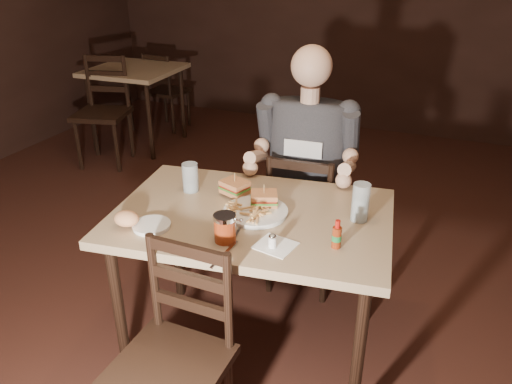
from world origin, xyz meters
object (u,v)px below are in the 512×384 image
at_px(bg_table, 135,77).
at_px(hot_sauce, 337,234).
at_px(chair_near, 169,367).
at_px(glass_right, 360,202).
at_px(dinner_plate, 256,213).
at_px(glass_left, 190,177).
at_px(side_plate, 152,226).
at_px(bg_chair_far, 168,91).
at_px(syrup_dispenser, 225,228).
at_px(bg_chair_near, 102,114).
at_px(chair_far, 305,219).
at_px(main_table, 252,230).
at_px(diner, 306,140).

distance_m(bg_table, hot_sauce, 3.50).
distance_m(chair_near, glass_right, 1.00).
relative_size(dinner_plate, glass_left, 1.98).
bearing_deg(side_plate, dinner_plate, 37.54).
xyz_separation_m(bg_chair_far, syrup_dispenser, (2.17, -3.04, 0.42)).
relative_size(bg_chair_far, bg_chair_near, 0.87).
relative_size(bg_chair_near, hot_sauce, 8.07).
relative_size(chair_far, chair_near, 0.99).
height_order(main_table, chair_far, chair_far).
relative_size(glass_right, hot_sauce, 1.42).
relative_size(chair_far, hot_sauce, 7.23).
height_order(chair_near, syrup_dispenser, syrup_dispenser).
distance_m(chair_near, hot_sauce, 0.80).
bearing_deg(bg_chair_far, side_plate, 124.12).
bearing_deg(diner, glass_right, -54.82).
bearing_deg(chair_near, bg_chair_near, 133.44).
relative_size(hot_sauce, side_plate, 0.77).
bearing_deg(bg_chair_far, hot_sauce, 134.60).
bearing_deg(chair_near, glass_right, 56.79).
xyz_separation_m(bg_chair_far, side_plate, (1.84, -3.06, 0.36)).
distance_m(bg_table, chair_near, 3.57).
bearing_deg(diner, chair_far, 90.00).
xyz_separation_m(chair_near, side_plate, (-0.27, 0.35, 0.35)).
xyz_separation_m(bg_table, glass_right, (2.62, -2.12, 0.17)).
distance_m(main_table, chair_far, 0.69).
height_order(chair_far, side_plate, chair_far).
distance_m(main_table, bg_table, 3.12).
distance_m(dinner_plate, syrup_dispenser, 0.25).
bearing_deg(chair_far, main_table, 80.82).
relative_size(main_table, bg_table, 1.55).
bearing_deg(chair_far, hot_sauce, 110.51).
relative_size(bg_chair_near, glass_right, 5.70).
xyz_separation_m(bg_chair_near, side_plate, (1.84, -1.96, 0.30)).
relative_size(chair_far, dinner_plate, 3.13).
xyz_separation_m(bg_chair_near, glass_right, (2.62, -1.57, 0.38)).
distance_m(glass_left, glass_right, 0.80).
relative_size(chair_near, syrup_dispenser, 7.47).
bearing_deg(glass_left, diner, 50.05).
bearing_deg(diner, bg_table, 139.21).
distance_m(chair_near, diner, 1.31).
relative_size(chair_far, syrup_dispenser, 7.43).
height_order(main_table, side_plate, side_plate).
distance_m(chair_far, side_plate, 1.05).
height_order(bg_chair_near, glass_left, bg_chair_near).
bearing_deg(chair_far, side_plate, 62.63).
relative_size(bg_chair_near, dinner_plate, 3.49).
distance_m(bg_chair_near, diner, 2.53).
xyz_separation_m(main_table, chair_near, (-0.07, -0.62, -0.26)).
bearing_deg(bg_table, diner, -36.52).
relative_size(chair_near, glass_right, 5.13).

